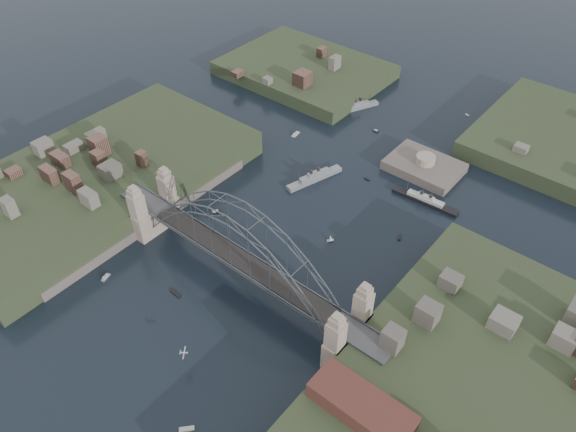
% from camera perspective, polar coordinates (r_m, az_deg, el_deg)
% --- Properties ---
extents(ground, '(500.00, 500.00, 0.00)m').
position_cam_1_polar(ground, '(138.76, -4.77, -6.92)').
color(ground, black).
rests_on(ground, ground).
extents(bridge, '(84.00, 13.80, 24.60)m').
position_cam_1_polar(bridge, '(129.75, -5.07, -3.34)').
color(bridge, '#4C4C4F').
rests_on(bridge, ground).
extents(shore_west, '(50.50, 90.00, 12.00)m').
position_cam_1_polar(shore_west, '(172.54, -18.86, 3.03)').
color(shore_west, '#2E3A20').
rests_on(shore_west, ground).
extents(shore_east, '(50.50, 90.00, 12.00)m').
position_cam_1_polar(shore_east, '(120.40, 16.77, -19.22)').
color(shore_east, '#2E3A20').
rests_on(shore_east, ground).
extents(headland_nw, '(60.00, 45.00, 9.00)m').
position_cam_1_polar(headland_nw, '(224.65, 1.72, 14.45)').
color(headland_nw, '#2E3A20').
rests_on(headland_nw, ground).
extents(fort_island, '(22.00, 16.00, 9.40)m').
position_cam_1_polar(fort_island, '(177.68, 13.83, 4.54)').
color(fort_island, '#5E534B').
rests_on(fort_island, ground).
extents(wharf_shed, '(20.00, 8.00, 4.00)m').
position_cam_1_polar(wharf_shed, '(108.53, 7.62, -18.94)').
color(wharf_shed, '#592D26').
rests_on(wharf_shed, shore_east).
extents(naval_cruiser_near, '(7.99, 19.21, 5.78)m').
position_cam_1_polar(naval_cruiser_near, '(168.13, 2.76, 3.99)').
color(naval_cruiser_near, gray).
rests_on(naval_cruiser_near, ground).
extents(naval_cruiser_far, '(8.96, 15.77, 5.52)m').
position_cam_1_polar(naval_cruiser_far, '(203.99, 7.24, 11.18)').
color(naval_cruiser_far, gray).
rests_on(naval_cruiser_far, ground).
extents(ocean_liner, '(20.22, 3.96, 4.93)m').
position_cam_1_polar(ocean_liner, '(164.69, 14.02, 1.57)').
color(ocean_liner, black).
rests_on(ocean_liner, ground).
extents(aeroplane, '(2.19, 2.66, 0.47)m').
position_cam_1_polar(aeroplane, '(121.88, -10.80, -13.74)').
color(aeroplane, silver).
extents(small_boat_a, '(2.26, 2.70, 1.43)m').
position_cam_1_polar(small_boat_a, '(158.14, -7.52, 0.43)').
color(small_boat_a, silver).
rests_on(small_boat_a, ground).
extents(small_boat_b, '(1.76, 1.91, 2.38)m').
position_cam_1_polar(small_boat_b, '(148.31, 4.43, -2.33)').
color(small_boat_b, silver).
rests_on(small_boat_b, ground).
extents(small_boat_c, '(3.37, 1.29, 0.45)m').
position_cam_1_polar(small_boat_c, '(138.70, -11.56, -7.83)').
color(small_boat_c, silver).
rests_on(small_boat_c, ground).
extents(small_boat_d, '(1.65, 2.40, 0.45)m').
position_cam_1_polar(small_boat_d, '(152.37, 11.48, -2.17)').
color(small_boat_d, silver).
rests_on(small_boat_d, ground).
extents(small_boat_e, '(1.65, 3.74, 1.43)m').
position_cam_1_polar(small_boat_e, '(188.39, 0.79, 8.48)').
color(small_boat_e, silver).
rests_on(small_boat_e, ground).
extents(small_boat_f, '(1.83, 0.69, 0.45)m').
position_cam_1_polar(small_boat_f, '(170.29, 8.20, 3.80)').
color(small_boat_f, silver).
rests_on(small_boat_f, ground).
extents(small_boat_g, '(2.77, 2.90, 0.45)m').
position_cam_1_polar(small_boat_g, '(118.34, -10.45, -20.90)').
color(small_boat_g, silver).
rests_on(small_boat_g, ground).
extents(small_boat_h, '(2.01, 0.90, 1.43)m').
position_cam_1_polar(small_boat_h, '(192.40, 9.09, 8.70)').
color(small_boat_h, silver).
rests_on(small_boat_h, ground).
extents(small_boat_i, '(2.44, 1.13, 2.38)m').
position_cam_1_polar(small_boat_i, '(131.48, 8.95, -10.61)').
color(small_boat_i, silver).
rests_on(small_boat_i, ground).
extents(small_boat_j, '(1.66, 2.93, 1.43)m').
position_cam_1_polar(small_boat_j, '(146.54, -18.38, -6.04)').
color(small_boat_j, silver).
rests_on(small_boat_j, ground).
extents(small_boat_k, '(1.74, 1.07, 0.45)m').
position_cam_1_polar(small_boat_k, '(208.90, 18.08, 9.92)').
color(small_boat_k, silver).
rests_on(small_boat_k, ground).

